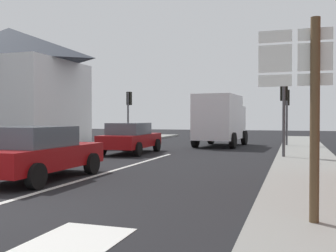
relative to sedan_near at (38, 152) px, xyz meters
name	(u,v)px	position (x,y,z in m)	size (l,w,h in m)	color
ground_plane	(155,159)	(1.18, 6.29, -0.76)	(80.00, 80.00, 0.00)	black
sidewalk_right	(309,168)	(7.19, 4.29, -0.69)	(2.34, 44.00, 0.14)	gray
sidewalk_left	(4,157)	(-4.84, 4.29, -0.69)	(2.34, 44.00, 0.14)	gray
lane_centre_stripe	(113,171)	(1.18, 2.29, -0.75)	(0.16, 12.00, 0.01)	silver
lane_turn_arrow	(62,248)	(3.84, -4.71, -0.75)	(1.20, 2.20, 0.01)	silver
clapboard_house_left	(10,86)	(-10.95, 11.93, 3.07)	(8.96, 7.71, 7.56)	silver
sedan_near	(38,152)	(0.00, 0.00, 0.00)	(1.97, 4.20, 1.47)	maroon
sedan_far	(130,138)	(-0.77, 8.15, 0.00)	(2.06, 4.24, 1.47)	maroon
delivery_truck	(220,119)	(2.49, 14.19, 0.89)	(2.76, 5.13, 3.05)	silver
route_sign_post	(315,98)	(7.00, -2.87, 1.24)	(1.66, 0.14, 3.20)	brown
traffic_light_far_right	(287,105)	(6.32, 14.58, 1.71)	(0.30, 0.49, 3.34)	#47474C
traffic_light_near_right	(284,100)	(6.32, 7.50, 1.69)	(0.30, 0.49, 3.31)	#47474C
traffic_light_far_left	(129,105)	(-3.97, 15.28, 1.82)	(0.30, 0.49, 3.49)	#47474C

